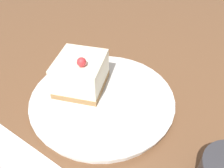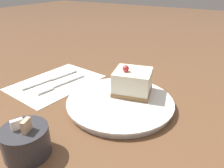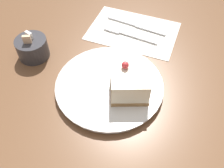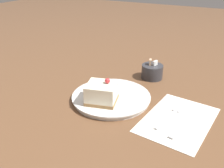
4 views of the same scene
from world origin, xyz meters
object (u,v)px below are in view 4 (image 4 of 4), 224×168
object	(u,v)px
plate	(111,97)
cake_slice	(102,93)
sugar_bowl	(152,71)
knife	(184,124)
fork	(173,114)

from	to	relation	value
plate	cake_slice	distance (m)	0.06
cake_slice	sugar_bowl	distance (m)	0.28
knife	cake_slice	bearing A→B (deg)	-164.84
cake_slice	sugar_bowl	world-z (taller)	cake_slice
knife	sugar_bowl	bearing A→B (deg)	137.57
sugar_bowl	plate	bearing A→B (deg)	-105.52
cake_slice	fork	size ratio (longest dim) A/B	0.67
plate	knife	size ratio (longest dim) A/B	1.36
plate	sugar_bowl	world-z (taller)	sugar_bowl
fork	knife	bearing A→B (deg)	-30.59
cake_slice	knife	distance (m)	0.26
fork	sugar_bowl	world-z (taller)	sugar_bowl
plate	sugar_bowl	size ratio (longest dim) A/B	3.16
knife	sugar_bowl	world-z (taller)	sugar_bowl
sugar_bowl	knife	bearing A→B (deg)	-54.85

